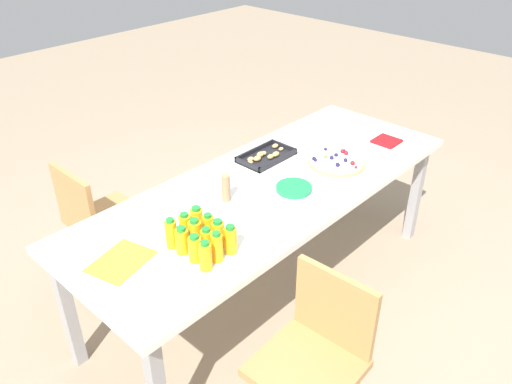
# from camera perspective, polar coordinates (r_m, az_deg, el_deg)

# --- Properties ---
(ground_plane) EXTENTS (12.00, 12.00, 0.00)m
(ground_plane) POSITION_cam_1_polar(r_m,az_deg,el_deg) (3.24, 1.40, -10.69)
(ground_plane) COLOR gray
(party_table) EXTENTS (2.34, 0.88, 0.75)m
(party_table) POSITION_cam_1_polar(r_m,az_deg,el_deg) (2.82, 1.58, -0.23)
(party_table) COLOR white
(party_table) RESTS_ON ground_plane
(chair_far_left) EXTENTS (0.40, 0.40, 0.83)m
(chair_far_left) POSITION_cam_1_polar(r_m,az_deg,el_deg) (3.12, -17.25, -2.55)
(chair_far_left) COLOR #B7844C
(chair_far_left) RESTS_ON ground_plane
(chair_near_left) EXTENTS (0.42, 0.42, 0.83)m
(chair_near_left) POSITION_cam_1_polar(r_m,az_deg,el_deg) (2.24, 6.75, -17.02)
(chair_near_left) COLOR #B7844C
(chair_near_left) RESTS_ON ground_plane
(juice_bottle_0) EXTENTS (0.06, 0.06, 0.14)m
(juice_bottle_0) POSITION_cam_1_polar(r_m,az_deg,el_deg) (2.18, -5.64, -7.11)
(juice_bottle_0) COLOR #FAAC14
(juice_bottle_0) RESTS_ON party_table
(juice_bottle_1) EXTENTS (0.05, 0.05, 0.15)m
(juice_bottle_1) POSITION_cam_1_polar(r_m,az_deg,el_deg) (2.22, -4.37, -6.13)
(juice_bottle_1) COLOR #F9AC14
(juice_bottle_1) RESTS_ON party_table
(juice_bottle_2) EXTENTS (0.06, 0.06, 0.14)m
(juice_bottle_2) POSITION_cam_1_polar(r_m,az_deg,el_deg) (2.26, -2.86, -5.32)
(juice_bottle_2) COLOR #FAAB14
(juice_bottle_2) RESTS_ON party_table
(juice_bottle_3) EXTENTS (0.06, 0.06, 0.13)m
(juice_bottle_3) POSITION_cam_1_polar(r_m,az_deg,el_deg) (2.23, -6.79, -6.29)
(juice_bottle_3) COLOR #F9AF14
(juice_bottle_3) RESTS_ON party_table
(juice_bottle_4) EXTENTS (0.06, 0.06, 0.13)m
(juice_bottle_4) POSITION_cam_1_polar(r_m,az_deg,el_deg) (2.27, -5.51, -5.52)
(juice_bottle_4) COLOR #F9AB14
(juice_bottle_4) RESTS_ON party_table
(juice_bottle_5) EXTENTS (0.06, 0.06, 0.13)m
(juice_bottle_5) POSITION_cam_1_polar(r_m,az_deg,el_deg) (2.31, -4.25, -4.63)
(juice_bottle_5) COLOR #F9AD14
(juice_bottle_5) RESTS_ON party_table
(juice_bottle_6) EXTENTS (0.06, 0.06, 0.13)m
(juice_bottle_6) POSITION_cam_1_polar(r_m,az_deg,el_deg) (2.28, -8.23, -5.38)
(juice_bottle_6) COLOR #FAAC14
(juice_bottle_6) RESTS_ON party_table
(juice_bottle_7) EXTENTS (0.06, 0.06, 0.15)m
(juice_bottle_7) POSITION_cam_1_polar(r_m,az_deg,el_deg) (2.31, -6.79, -4.62)
(juice_bottle_7) COLOR #F9AD14
(juice_bottle_7) RESTS_ON party_table
(juice_bottle_8) EXTENTS (0.05, 0.05, 0.13)m
(juice_bottle_8) POSITION_cam_1_polar(r_m,az_deg,el_deg) (2.36, -5.33, -3.89)
(juice_bottle_8) COLOR #F9AE14
(juice_bottle_8) RESTS_ON party_table
(juice_bottle_9) EXTENTS (0.05, 0.05, 0.15)m
(juice_bottle_9) POSITION_cam_1_polar(r_m,az_deg,el_deg) (2.32, -9.41, -4.60)
(juice_bottle_9) COLOR #F9AC14
(juice_bottle_9) RESTS_ON party_table
(juice_bottle_10) EXTENTS (0.06, 0.06, 0.14)m
(juice_bottle_10) POSITION_cam_1_polar(r_m,az_deg,el_deg) (2.36, -7.90, -3.87)
(juice_bottle_10) COLOR #F9AC14
(juice_bottle_10) RESTS_ON party_table
(juice_bottle_11) EXTENTS (0.06, 0.06, 0.13)m
(juice_bottle_11) POSITION_cam_1_polar(r_m,az_deg,el_deg) (2.41, -6.61, -3.11)
(juice_bottle_11) COLOR #F9AB14
(juice_bottle_11) RESTS_ON party_table
(fruit_pizza) EXTENTS (0.33, 0.33, 0.05)m
(fruit_pizza) POSITION_cam_1_polar(r_m,az_deg,el_deg) (3.03, 8.95, 3.32)
(fruit_pizza) COLOR tan
(fruit_pizza) RESTS_ON party_table
(snack_tray) EXTENTS (0.34, 0.20, 0.04)m
(snack_tray) POSITION_cam_1_polar(r_m,az_deg,el_deg) (3.06, 1.10, 4.00)
(snack_tray) COLOR black
(snack_tray) RESTS_ON party_table
(plate_stack) EXTENTS (0.19, 0.19, 0.02)m
(plate_stack) POSITION_cam_1_polar(r_m,az_deg,el_deg) (2.74, 4.24, 0.43)
(plate_stack) COLOR #1E8C4C
(plate_stack) RESTS_ON party_table
(napkin_stack) EXTENTS (0.15, 0.15, 0.02)m
(napkin_stack) POSITION_cam_1_polar(r_m,az_deg,el_deg) (3.36, 14.33, 5.51)
(napkin_stack) COLOR red
(napkin_stack) RESTS_ON party_table
(cardboard_tube) EXTENTS (0.04, 0.04, 0.15)m
(cardboard_tube) POSITION_cam_1_polar(r_m,az_deg,el_deg) (2.62, -3.37, 0.44)
(cardboard_tube) COLOR #9E7A56
(cardboard_tube) RESTS_ON party_table
(paper_folder) EXTENTS (0.30, 0.26, 0.01)m
(paper_folder) POSITION_cam_1_polar(r_m,az_deg,el_deg) (2.32, -14.79, -7.47)
(paper_folder) COLOR yellow
(paper_folder) RESTS_ON party_table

